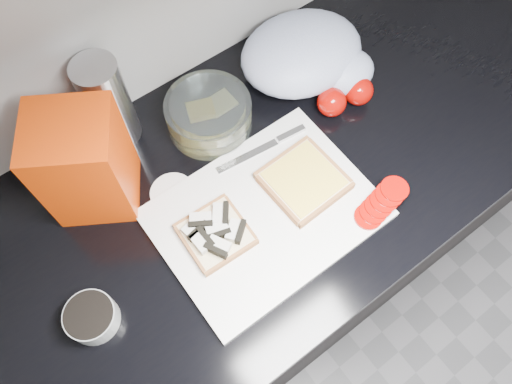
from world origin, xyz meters
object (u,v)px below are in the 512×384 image
at_px(glass_bowl, 209,115).
at_px(cutting_board, 266,214).
at_px(bread_bag, 85,164).
at_px(steel_canister, 108,103).

bearing_deg(glass_bowl, cutting_board, -97.77).
height_order(cutting_board, bread_bag, bread_bag).
distance_m(glass_bowl, steel_canister, 0.20).
bearing_deg(cutting_board, steel_canister, 111.30).
distance_m(glass_bowl, bread_bag, 0.27).
bearing_deg(glass_bowl, steel_canister, 149.40).
relative_size(bread_bag, steel_canister, 1.11).
bearing_deg(cutting_board, glass_bowl, 82.23).
relative_size(glass_bowl, bread_bag, 0.77).
xyz_separation_m(cutting_board, bread_bag, (-0.22, 0.23, 0.11)).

